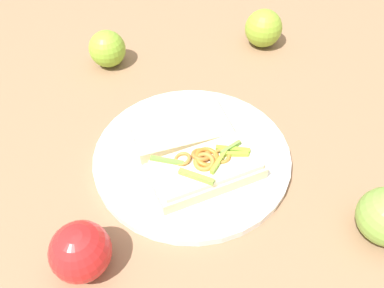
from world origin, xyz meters
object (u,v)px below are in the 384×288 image
at_px(sandwich, 206,168).
at_px(apple_2, 107,49).
at_px(apple_0, 81,252).
at_px(apple_3, 263,28).
at_px(plate, 192,156).
at_px(bread_slice_side, 180,127).

xyz_separation_m(sandwich, apple_2, (0.22, 0.27, 0.01)).
relative_size(apple_0, apple_3, 0.96).
bearing_deg(apple_3, apple_2, 121.79).
bearing_deg(apple_2, plate, -127.72).
xyz_separation_m(apple_2, apple_3, (0.17, -0.28, 0.00)).
distance_m(bread_slice_side, apple_0, 0.25).
bearing_deg(sandwich, apple_3, -133.07).
distance_m(plate, apple_2, 0.31).
relative_size(plate, apple_3, 3.95).
bearing_deg(bread_slice_side, plate, 95.52).
height_order(bread_slice_side, apple_0, apple_0).
bearing_deg(plate, apple_2, 52.28).
height_order(plate, apple_3, apple_3).
relative_size(sandwich, apple_0, 2.33).
bearing_deg(sandwich, plate, -89.60).
distance_m(sandwich, apple_0, 0.21).
distance_m(apple_0, apple_3, 0.58).
relative_size(sandwich, apple_3, 2.25).
distance_m(plate, apple_0, 0.23).
relative_size(plate, sandwich, 1.76).
bearing_deg(apple_2, bread_slice_side, -125.89).
relative_size(plate, apple_2, 4.26).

